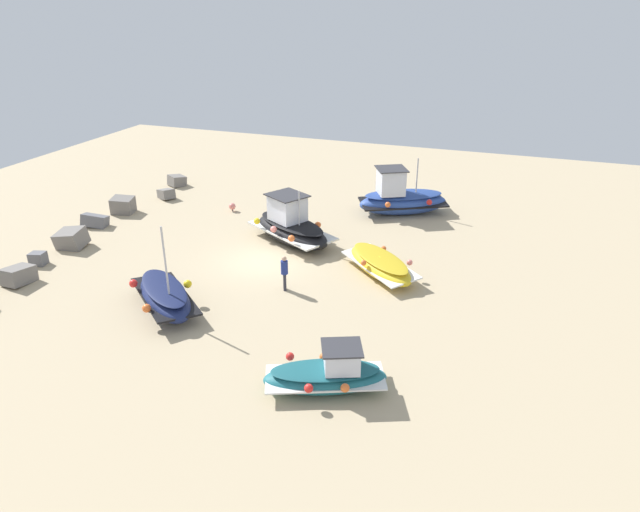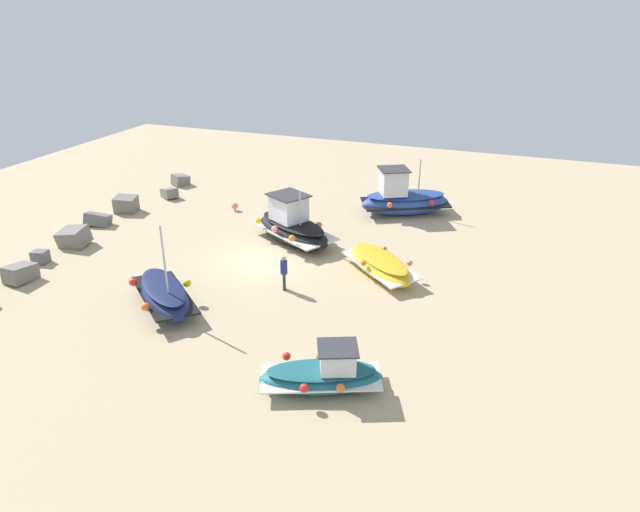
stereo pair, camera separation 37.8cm
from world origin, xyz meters
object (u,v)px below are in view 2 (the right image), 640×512
fishing_boat_0 (292,226)px  mooring_buoy_0 (235,206)px  person_walking (284,271)px  fishing_boat_4 (324,374)px  fishing_boat_3 (403,199)px  fishing_boat_2 (380,265)px  fishing_boat_1 (164,295)px

fishing_boat_0 → mooring_buoy_0: 6.10m
person_walking → fishing_boat_4: bearing=-80.3°
fishing_boat_3 → mooring_buoy_0: bearing=-10.4°
fishing_boat_2 → fishing_boat_3: 8.59m
fishing_boat_2 → fishing_boat_3: fishing_boat_3 is taller
fishing_boat_4 → mooring_buoy_0: (14.47, 11.16, -0.24)m
fishing_boat_0 → person_walking: (-5.28, -1.87, 0.09)m
fishing_boat_0 → fishing_boat_3: (6.27, -4.58, 0.08)m
fishing_boat_2 → fishing_boat_1: bearing=-98.5°
fishing_boat_2 → fishing_boat_4: bearing=-44.3°
fishing_boat_0 → fishing_boat_1: (-8.51, 2.22, -0.27)m
fishing_boat_2 → fishing_boat_3: bearing=138.4°
person_walking → fishing_boat_1: bearing=-166.2°
fishing_boat_3 → mooring_buoy_0: size_ratio=11.08×
fishing_boat_1 → fishing_boat_3: 16.27m
fishing_boat_0 → fishing_boat_3: bearing=-96.6°
fishing_boat_1 → fishing_boat_2: 9.90m
fishing_boat_0 → mooring_buoy_0: fishing_boat_0 is taller
fishing_boat_1 → fishing_boat_0: bearing=-64.1°
fishing_boat_2 → person_walking: 4.72m
fishing_boat_1 → fishing_boat_2: size_ratio=1.02×
person_walking → mooring_buoy_0: size_ratio=3.21×
fishing_boat_0 → fishing_boat_2: (-2.26, -5.46, -0.36)m
fishing_boat_3 → fishing_boat_4: (-17.58, -1.39, -0.39)m
fishing_boat_0 → fishing_boat_1: size_ratio=1.23×
fishing_boat_0 → fishing_boat_3: size_ratio=1.00×
fishing_boat_4 → mooring_buoy_0: fishing_boat_4 is taller
fishing_boat_1 → fishing_boat_4: (-2.81, -8.20, -0.04)m
fishing_boat_0 → fishing_boat_3: fishing_boat_3 is taller
fishing_boat_0 → fishing_boat_1: fishing_boat_1 is taller
fishing_boat_1 → mooring_buoy_0: size_ratio=8.97×
fishing_boat_0 → fishing_boat_4: 12.80m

